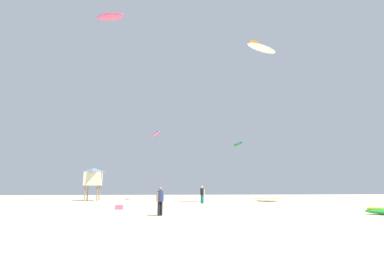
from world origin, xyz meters
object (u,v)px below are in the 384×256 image
kite_aloft_3 (262,48)px  kite_aloft_0 (256,43)px  kite_aloft_2 (111,16)px  kite_aloft_4 (156,134)px  kite_grounded_mid (268,200)px  person_midground (202,193)px  kite_aloft_1 (238,144)px  person_foreground (160,199)px  lifeguard_tower (93,176)px  cooler_box (119,207)px

kite_aloft_3 → kite_aloft_0: bearing=74.7°
kite_aloft_2 → kite_aloft_4: kite_aloft_2 is taller
kite_aloft_2 → kite_grounded_mid: bearing=-11.1°
person_midground → kite_aloft_0: bearing=-11.3°
kite_aloft_1 → kite_aloft_2: kite_aloft_2 is taller
person_midground → kite_aloft_3: (6.91, -1.04, 16.32)m
person_midground → kite_aloft_2: bearing=99.9°
person_foreground → kite_aloft_0: (13.68, 20.65, 21.38)m
kite_grounded_mid → kite_aloft_1: bearing=85.3°
lifeguard_tower → cooler_box: size_ratio=7.41×
kite_aloft_0 → kite_aloft_3: kite_aloft_0 is taller
kite_aloft_1 → kite_aloft_4: kite_aloft_1 is taller
person_foreground → cooler_box: bearing=-10.2°
kite_grounded_mid → cooler_box: (-15.86, -11.28, -0.02)m
kite_aloft_0 → kite_aloft_2: kite_aloft_2 is taller
person_midground → kite_aloft_1: 23.88m
lifeguard_tower → kite_aloft_4: bearing=14.3°
person_foreground → kite_grounded_mid: bearing=-75.7°
person_foreground → kite_aloft_0: bearing=-71.9°
kite_aloft_0 → kite_aloft_4: 19.65m
kite_aloft_2 → kite_aloft_3: size_ratio=0.91×
kite_aloft_4 → cooler_box: bearing=-97.8°
person_foreground → kite_aloft_4: 25.28m
kite_aloft_1 → person_midground: bearing=-115.7°
person_foreground → kite_aloft_1: (14.27, 33.84, 8.37)m
kite_aloft_3 → person_foreground: bearing=-132.3°
kite_aloft_3 → kite_aloft_4: 18.41m
lifeguard_tower → kite_aloft_2: size_ratio=1.02×
cooler_box → kite_aloft_3: kite_aloft_3 is taller
kite_grounded_mid → lifeguard_tower: lifeguard_tower is taller
kite_aloft_1 → kite_aloft_3: (-2.80, -21.23, 8.04)m
person_foreground → cooler_box: person_foreground is taller
person_foreground → cooler_box: size_ratio=2.92×
person_midground → kite_aloft_1: kite_aloft_1 is taller
cooler_box → kite_aloft_0: size_ratio=0.24×
cooler_box → kite_aloft_4: bearing=82.2°
person_foreground → kite_grounded_mid: person_foreground is taller
kite_aloft_0 → kite_aloft_1: bearing=87.4°
cooler_box → kite_aloft_0: 31.57m
kite_grounded_mid → kite_aloft_3: size_ratio=0.73×
person_foreground → cooler_box: 6.38m
lifeguard_tower → kite_aloft_1: (22.58, 11.92, 6.27)m
kite_grounded_mid → kite_aloft_2: bearing=168.9°
kite_aloft_0 → kite_aloft_2: size_ratio=0.57×
kite_aloft_0 → kite_aloft_3: (-2.21, -8.04, -4.97)m
cooler_box → kite_aloft_1: bearing=58.6°
cooler_box → kite_aloft_3: bearing=25.9°
person_foreground → person_midground: size_ratio=0.91×
person_foreground → kite_aloft_4: kite_aloft_4 is taller
person_midground → kite_aloft_0: 24.19m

